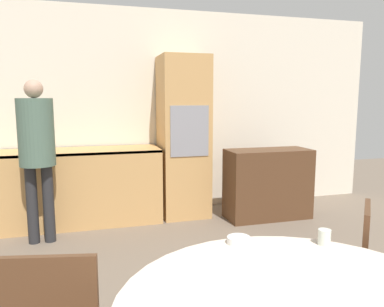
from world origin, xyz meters
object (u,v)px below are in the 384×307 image
at_px(sideboard, 268,184).
at_px(person_standing, 37,144).
at_px(chair_far_right, 345,266).
at_px(oven_unit, 183,137).
at_px(bowl_near, 238,240).
at_px(cup, 324,237).

height_order(sideboard, person_standing, person_standing).
bearing_deg(sideboard, person_standing, -177.57).
bearing_deg(sideboard, chair_far_right, -106.46).
bearing_deg(oven_unit, bowl_near, -98.73).
xyz_separation_m(cup, bowl_near, (-0.43, 0.13, -0.02)).
xyz_separation_m(chair_far_right, cup, (-0.29, -0.18, 0.27)).
distance_m(oven_unit, sideboard, 1.20).
xyz_separation_m(sideboard, chair_far_right, (-0.69, -2.33, 0.06)).
xyz_separation_m(oven_unit, bowl_near, (-0.43, -2.79, -0.26)).
bearing_deg(oven_unit, person_standing, -162.45).
bearing_deg(cup, person_standing, 124.49).
distance_m(sideboard, chair_far_right, 2.43).
relative_size(sideboard, bowl_near, 8.54).
bearing_deg(oven_unit, chair_far_right, -84.07).
relative_size(oven_unit, sideboard, 1.92).
relative_size(sideboard, person_standing, 0.62).
bearing_deg(bowl_near, person_standing, 118.36).
relative_size(person_standing, cup, 20.59).
height_order(oven_unit, sideboard, oven_unit).
relative_size(cup, bowl_near, 0.66).
bearing_deg(cup, sideboard, 68.76).
distance_m(chair_far_right, cup, 0.44).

